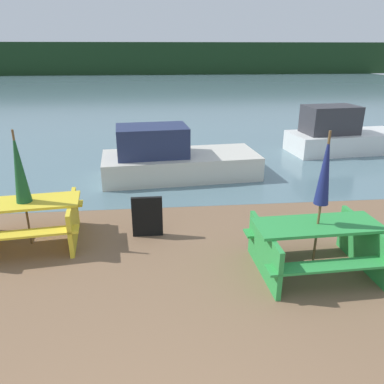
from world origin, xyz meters
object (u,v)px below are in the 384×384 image
object	(u,v)px
umbrella_navy	(325,171)
signboard	(147,217)
boat_second	(341,135)
umbrella_darkgreen	(19,169)
boat	(173,159)
picnic_table_green	(315,242)
picnic_table_yellow	(28,218)

from	to	relation	value
umbrella_navy	signboard	distance (m)	3.16
boat_second	signboard	size ratio (longest dim) A/B	5.19
umbrella_darkgreen	boat_second	bearing A→B (deg)	33.57
signboard	boat	bearing A→B (deg)	79.35
picnic_table_green	umbrella_darkgreen	bearing A→B (deg)	164.43
picnic_table_yellow	signboard	distance (m)	2.05
picnic_table_green	umbrella_navy	xyz separation A→B (m)	(-0.00, 0.00, 1.14)
umbrella_darkgreen	boat	bearing A→B (deg)	52.25
boat	picnic_table_green	bearing A→B (deg)	-72.97
picnic_table_green	boat	world-z (taller)	boat
picnic_table_yellow	umbrella_darkgreen	size ratio (longest dim) A/B	0.95
picnic_table_green	umbrella_darkgreen	size ratio (longest dim) A/B	0.95
boat_second	umbrella_navy	bearing A→B (deg)	-124.71
umbrella_darkgreen	boat	world-z (taller)	umbrella_darkgreen
umbrella_navy	boat	bearing A→B (deg)	112.15
picnic_table_green	signboard	world-z (taller)	picnic_table_green
picnic_table_green	boat	size ratio (longest dim) A/B	0.46
picnic_table_yellow	umbrella_navy	bearing A→B (deg)	-15.57
picnic_table_green	picnic_table_yellow	bearing A→B (deg)	164.43
umbrella_darkgreen	signboard	xyz separation A→B (m)	(2.04, 0.11, -1.00)
picnic_table_green	umbrella_navy	bearing A→B (deg)	180.00
picnic_table_yellow	signboard	xyz separation A→B (m)	(2.04, 0.11, -0.11)
picnic_table_green	boat_second	distance (m)	7.74
picnic_table_green	picnic_table_yellow	world-z (taller)	picnic_table_yellow
boat_second	signboard	bearing A→B (deg)	-145.29
picnic_table_green	umbrella_navy	distance (m)	1.14
signboard	umbrella_darkgreen	bearing A→B (deg)	-176.94
picnic_table_yellow	umbrella_navy	world-z (taller)	umbrella_navy
umbrella_darkgreen	picnic_table_yellow	bearing A→B (deg)	0.00
picnic_table_green	boat_second	world-z (taller)	boat_second
picnic_table_yellow	boat	bearing A→B (deg)	52.25
boat_second	umbrella_darkgreen	bearing A→B (deg)	-152.50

